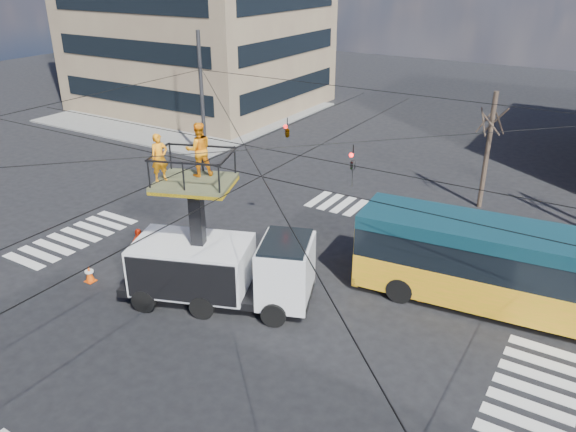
# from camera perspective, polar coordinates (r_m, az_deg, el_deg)

# --- Properties ---
(ground) EXTENTS (120.00, 120.00, 0.00)m
(ground) POSITION_cam_1_polar(r_m,az_deg,el_deg) (21.42, -3.71, -8.50)
(ground) COLOR black
(ground) RESTS_ON ground
(sidewalk_nw) EXTENTS (18.00, 18.00, 0.12)m
(sidewalk_nw) POSITION_cam_1_polar(r_m,az_deg,el_deg) (48.94, -9.88, 10.37)
(sidewalk_nw) COLOR slate
(sidewalk_nw) RESTS_ON ground
(crosswalks) EXTENTS (22.40, 22.40, 0.02)m
(crosswalks) POSITION_cam_1_polar(r_m,az_deg,el_deg) (21.41, -3.71, -8.48)
(crosswalks) COLOR silver
(crosswalks) RESTS_ON ground
(overhead_network) EXTENTS (24.24, 24.24, 8.00)m
(overhead_network) POSITION_cam_1_polar(r_m,az_deg,el_deg) (19.78, -3.54, 2.60)
(overhead_network) COLOR #2D2D30
(overhead_network) RESTS_ON ground
(tree_a) EXTENTS (2.00, 2.00, 6.00)m
(tree_a) POSITION_cam_1_polar(r_m,az_deg,el_deg) (29.46, 20.03, 9.20)
(tree_a) COLOR #382B21
(tree_a) RESTS_ON ground
(utility_truck) EXTENTS (7.36, 4.64, 6.68)m
(utility_truck) POSITION_cam_1_polar(r_m,az_deg,el_deg) (20.40, -6.87, -3.51)
(utility_truck) COLOR black
(utility_truck) RESTS_ON ground
(city_bus) EXTENTS (12.56, 3.79, 3.20)m
(city_bus) POSITION_cam_1_polar(r_m,az_deg,el_deg) (21.46, 23.54, -5.28)
(city_bus) COLOR gold
(city_bus) RESTS_ON ground
(traffic_cone) EXTENTS (0.36, 0.36, 0.70)m
(traffic_cone) POSITION_cam_1_polar(r_m,az_deg,el_deg) (23.70, -19.52, -5.54)
(traffic_cone) COLOR #F5500A
(traffic_cone) RESTS_ON ground
(worker_ground) EXTENTS (0.41, 0.95, 1.61)m
(worker_ground) POSITION_cam_1_polar(r_m,az_deg,el_deg) (24.22, -14.87, -3.01)
(worker_ground) COLOR #FF3710
(worker_ground) RESTS_ON ground
(flagger) EXTENTS (0.64, 1.09, 1.67)m
(flagger) POSITION_cam_1_polar(r_m,az_deg,el_deg) (21.50, 13.52, -6.45)
(flagger) COLOR #FF5410
(flagger) RESTS_ON ground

